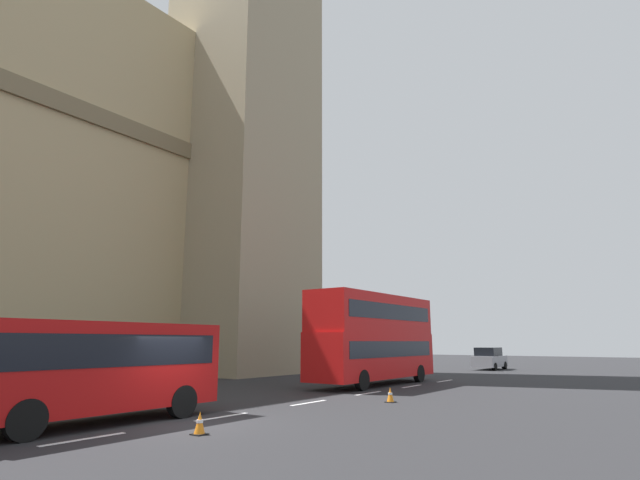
{
  "coord_description": "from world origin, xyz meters",
  "views": [
    {
      "loc": [
        -10.41,
        -12.31,
        2.35
      ],
      "look_at": [
        12.99,
        4.35,
        8.1
      ],
      "focal_mm": 28.54,
      "sensor_mm": 36.0,
      "label": 1
    }
  ],
  "objects_px": {
    "double_decker_bus": "(374,335)",
    "traffic_cone_middle": "(390,395)",
    "traffic_cone_west": "(200,423)",
    "sedan_lead": "(489,359)"
  },
  "relations": [
    {
      "from": "double_decker_bus",
      "to": "traffic_cone_middle",
      "type": "height_order",
      "value": "double_decker_bus"
    },
    {
      "from": "traffic_cone_west",
      "to": "traffic_cone_middle",
      "type": "distance_m",
      "value": 9.2
    },
    {
      "from": "sedan_lead",
      "to": "traffic_cone_middle",
      "type": "height_order",
      "value": "sedan_lead"
    },
    {
      "from": "traffic_cone_middle",
      "to": "traffic_cone_west",
      "type": "bearing_deg",
      "value": 175.77
    },
    {
      "from": "traffic_cone_west",
      "to": "traffic_cone_middle",
      "type": "relative_size",
      "value": 1.0
    },
    {
      "from": "double_decker_bus",
      "to": "sedan_lead",
      "type": "bearing_deg",
      "value": -0.77
    },
    {
      "from": "double_decker_bus",
      "to": "traffic_cone_middle",
      "type": "relative_size",
      "value": 17.67
    },
    {
      "from": "traffic_cone_west",
      "to": "traffic_cone_middle",
      "type": "height_order",
      "value": "same"
    },
    {
      "from": "traffic_cone_west",
      "to": "sedan_lead",
      "type": "bearing_deg",
      "value": 5.73
    },
    {
      "from": "sedan_lead",
      "to": "traffic_cone_middle",
      "type": "xyz_separation_m",
      "value": [
        -26.19,
        -4.23,
        -0.63
      ]
    }
  ]
}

